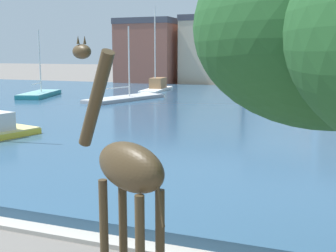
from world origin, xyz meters
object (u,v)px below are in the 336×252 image
sailboat_white (156,89)px  sailboat_teal (42,96)px  sailboat_grey (131,100)px  giraffe_statue (125,170)px

sailboat_white → sailboat_teal: bearing=-132.2°
sailboat_grey → giraffe_statue: bearing=-64.7°
sailboat_white → sailboat_teal: size_ratio=1.22×
sailboat_white → sailboat_grey: (1.25, -8.81, -0.21)m
giraffe_statue → sailboat_teal: (-22.87, 28.12, -2.05)m
giraffe_statue → sailboat_white: sailboat_white is taller
sailboat_white → sailboat_teal: 12.20m
sailboat_teal → sailboat_grey: size_ratio=0.79×
sailboat_teal → sailboat_grey: 9.45m
giraffe_statue → sailboat_teal: size_ratio=0.63×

